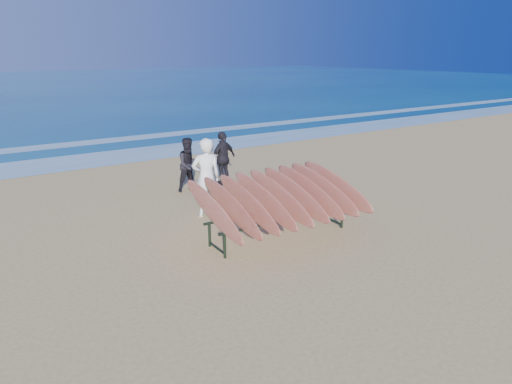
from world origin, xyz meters
The scene contains 7 objects.
ground centered at (0.00, 0.00, 0.00)m, with size 120.00×120.00×0.00m, color tan.
foam_near centered at (0.00, 10.00, 0.01)m, with size 160.00×160.00×0.00m, color white.
foam_far centered at (0.00, 13.50, 0.01)m, with size 160.00×160.00×0.00m, color white.
surfboard_rack centered at (0.33, 0.40, 0.88)m, with size 3.23×2.53×1.41m.
person_white centered at (-0.32, 2.43, 0.94)m, with size 0.69×0.45×1.89m, color silver.
person_dark_a centered at (0.22, 4.49, 0.76)m, with size 0.74×0.58×1.52m, color black.
person_dark_b centered at (1.36, 4.60, 0.79)m, with size 0.92×0.38×1.57m, color black.
Camera 1 is at (-5.06, -6.85, 3.77)m, focal length 32.00 mm.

